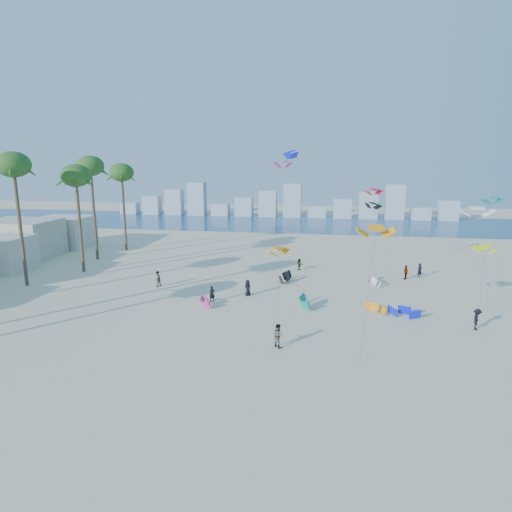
# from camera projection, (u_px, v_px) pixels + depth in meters

# --- Properties ---
(ground) EXTENTS (220.00, 220.00, 0.00)m
(ground) POSITION_uv_depth(u_px,v_px,m) (180.00, 362.00, 31.81)
(ground) COLOR beige
(ground) RESTS_ON ground
(ocean) EXTENTS (220.00, 220.00, 0.00)m
(ocean) POSITION_uv_depth(u_px,v_px,m) (282.00, 222.00, 101.14)
(ocean) COLOR navy
(ocean) RESTS_ON ground
(kitesurfer_near) EXTENTS (0.73, 0.67, 1.67)m
(kitesurfer_near) POSITION_uv_depth(u_px,v_px,m) (212.00, 294.00, 45.03)
(kitesurfer_near) COLOR black
(kitesurfer_near) RESTS_ON ground
(kitesurfer_mid) EXTENTS (1.16, 1.14, 1.89)m
(kitesurfer_mid) POSITION_uv_depth(u_px,v_px,m) (278.00, 335.00, 34.22)
(kitesurfer_mid) COLOR gray
(kitesurfer_mid) RESTS_ON ground
(kitesurfers_far) EXTENTS (33.21, 19.70, 1.87)m
(kitesurfers_far) POSITION_uv_depth(u_px,v_px,m) (329.00, 284.00, 48.47)
(kitesurfers_far) COLOR black
(kitesurfers_far) RESTS_ON ground
(grounded_kites) EXTENTS (21.76, 13.28, 1.08)m
(grounded_kites) POSITION_uv_depth(u_px,v_px,m) (319.00, 295.00, 45.97)
(grounded_kites) COLOR #DC308E
(grounded_kites) RESTS_ON ground
(flying_kites) EXTENTS (25.70, 33.36, 15.99)m
(flying_kites) POSITION_uv_depth(u_px,v_px,m) (362.00, 192.00, 48.26)
(flying_kites) COLOR orange
(flying_kites) RESTS_ON ground
(palm_row) EXTENTS (7.17, 44.80, 15.26)m
(palm_row) POSITION_uv_depth(u_px,v_px,m) (30.00, 182.00, 48.31)
(palm_row) COLOR brown
(palm_row) RESTS_ON ground
(distant_skyline) EXTENTS (85.00, 3.00, 8.40)m
(distant_skyline) POSITION_uv_depth(u_px,v_px,m) (282.00, 205.00, 110.29)
(distant_skyline) COLOR #9EADBF
(distant_skyline) RESTS_ON ground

